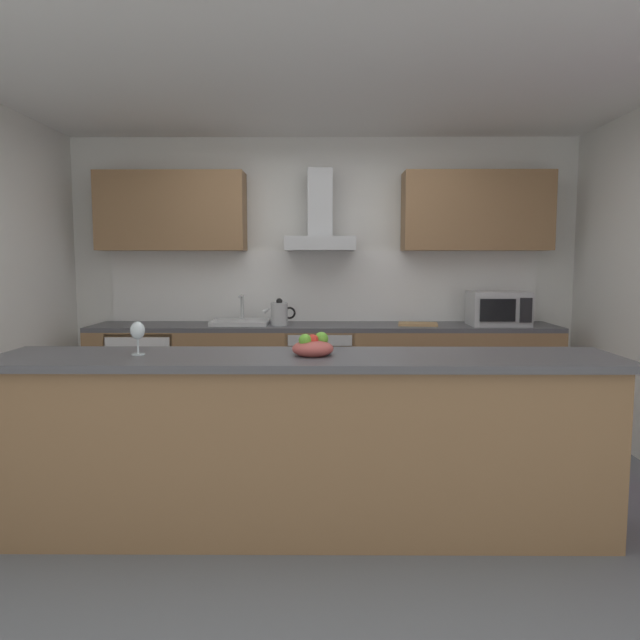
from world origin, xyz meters
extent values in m
cube|color=slate|center=(0.00, 0.00, -0.01)|extent=(5.68, 4.72, 0.02)
cube|color=white|center=(0.00, 0.00, 2.61)|extent=(5.68, 4.72, 0.02)
cube|color=white|center=(0.00, 1.92, 1.30)|extent=(5.68, 0.12, 2.60)
cube|color=white|center=(0.00, 1.85, 1.23)|extent=(3.98, 0.02, 0.66)
cube|color=olive|center=(0.00, 1.54, 0.43)|extent=(4.12, 0.60, 0.86)
cube|color=#4C4C51|center=(0.00, 1.54, 0.88)|extent=(4.12, 0.60, 0.04)
cube|color=olive|center=(-0.09, -0.62, 0.47)|extent=(3.20, 0.52, 0.93)
cube|color=#4C4C51|center=(-0.09, -0.62, 0.95)|extent=(3.30, 0.64, 0.04)
cube|color=olive|center=(-1.37, 1.69, 1.91)|extent=(1.32, 0.32, 0.70)
cube|color=olive|center=(1.37, 1.69, 1.91)|extent=(1.32, 0.32, 0.70)
cube|color=slate|center=(-0.03, 1.52, 0.46)|extent=(0.60, 0.56, 0.80)
cube|color=black|center=(-0.03, 1.23, 0.40)|extent=(0.50, 0.02, 0.48)
cube|color=#B7BABC|center=(-0.03, 1.23, 0.80)|extent=(0.54, 0.02, 0.09)
cylinder|color=#B7BABC|center=(-0.03, 1.19, 0.64)|extent=(0.49, 0.02, 0.02)
cube|color=white|center=(-1.58, 1.52, 0.42)|extent=(0.58, 0.56, 0.85)
cube|color=silver|center=(-1.58, 1.23, 0.43)|extent=(0.55, 0.02, 0.80)
cylinder|color=#B7BABC|center=(-1.36, 1.21, 0.47)|extent=(0.02, 0.02, 0.38)
cube|color=#B7BABC|center=(1.54, 1.49, 1.05)|extent=(0.50, 0.36, 0.30)
cube|color=black|center=(1.48, 1.30, 1.05)|extent=(0.30, 0.02, 0.19)
cube|color=black|center=(1.72, 1.30, 1.05)|extent=(0.10, 0.01, 0.21)
cube|color=silver|center=(-0.74, 1.52, 0.92)|extent=(0.50, 0.40, 0.04)
cylinder|color=#B7BABC|center=(-0.74, 1.65, 1.03)|extent=(0.03, 0.03, 0.26)
cylinder|color=#B7BABC|center=(-0.74, 1.57, 1.15)|extent=(0.03, 0.16, 0.03)
cylinder|color=#B7BABC|center=(-0.39, 1.48, 1.00)|extent=(0.15, 0.15, 0.20)
sphere|color=black|center=(-0.39, 1.48, 1.11)|extent=(0.06, 0.06, 0.06)
cone|color=#B7BABC|center=(-0.49, 1.48, 1.04)|extent=(0.09, 0.04, 0.07)
torus|color=black|center=(-0.30, 1.48, 1.01)|extent=(0.11, 0.02, 0.11)
cube|color=#B7BABC|center=(-0.03, 1.62, 1.62)|extent=(0.62, 0.45, 0.12)
cube|color=#B7BABC|center=(-0.03, 1.67, 1.98)|extent=(0.22, 0.22, 0.60)
cylinder|color=silver|center=(-0.99, -0.60, 0.97)|extent=(0.07, 0.07, 0.01)
cylinder|color=silver|center=(-0.99, -0.60, 1.02)|extent=(0.01, 0.01, 0.09)
ellipsoid|color=silver|center=(-0.99, -0.60, 1.10)|extent=(0.08, 0.08, 0.10)
ellipsoid|color=#B24C47|center=(-0.06, -0.61, 1.01)|extent=(0.22, 0.22, 0.09)
sphere|color=#66B233|center=(-0.10, -0.63, 1.05)|extent=(0.07, 0.07, 0.07)
sphere|color=#66B233|center=(-0.01, -0.58, 1.05)|extent=(0.07, 0.07, 0.07)
sphere|color=red|center=(-0.06, -0.61, 1.05)|extent=(0.06, 0.06, 0.06)
cube|color=tan|center=(0.83, 1.49, 0.91)|extent=(0.37, 0.27, 0.02)
camera|label=1|loc=(0.00, -3.69, 1.47)|focal=33.14mm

